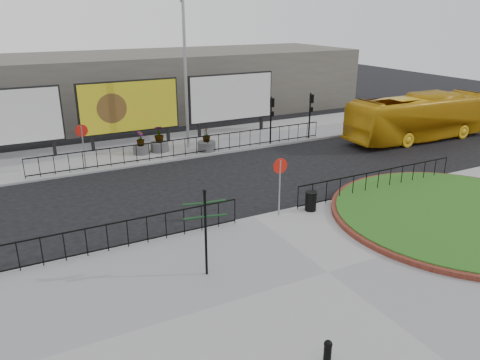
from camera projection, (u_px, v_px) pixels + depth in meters
ground at (253, 219)px, 19.40m from camera, size 90.00×90.00×0.00m
pavement_near at (328, 274)px, 15.22m from camera, size 30.00×10.00×0.12m
pavement_far at (160, 147)px, 29.38m from camera, size 44.00×6.00×0.12m
brick_edge at (459, 215)px, 19.27m from camera, size 10.40×10.40×0.18m
grass_lawn at (459, 214)px, 19.26m from camera, size 10.00×10.00×0.22m
railing_near_left at (107, 238)px, 16.31m from camera, size 10.00×0.10×1.10m
railing_near_right at (378, 181)px, 21.76m from camera, size 9.00×0.10×1.10m
railing_far at (191, 146)px, 27.36m from camera, size 18.00×0.10×1.10m
speed_sign_far at (82, 137)px, 24.41m from camera, size 0.64×0.07×2.47m
speed_sign_near at (280, 174)px, 18.86m from camera, size 0.64×0.07×2.47m
billboard_left at (3, 118)px, 25.62m from camera, size 6.20×0.31×4.10m
billboard_mid at (129, 107)px, 28.68m from camera, size 6.20×0.31×4.10m
billboard_right at (231, 98)px, 31.73m from camera, size 6.20×0.31×4.10m
lamp_post at (186, 70)px, 27.59m from camera, size 0.74×0.18×9.23m
signal_pole_a at (271, 113)px, 29.31m from camera, size 0.22×0.26×3.00m
signal_pole_b at (311, 109)px, 30.61m from camera, size 0.22×0.26×3.00m
building_backdrop at (118, 87)px, 36.89m from camera, size 40.00×10.00×5.00m
fingerpost_sign at (205, 224)px, 14.50m from camera, size 1.37×0.46×2.93m
bollard at (328, 351)px, 11.15m from camera, size 0.21×0.21×0.66m
litter_bin at (311, 201)px, 19.79m from camera, size 0.51×0.51×0.84m
bus at (420, 117)px, 30.91m from camera, size 10.93×2.86×3.03m
planter_a at (141, 146)px, 27.71m from camera, size 0.93×0.93×1.37m
planter_b at (159, 143)px, 28.19m from camera, size 1.08×1.08×1.57m
planter_c at (206, 143)px, 28.31m from camera, size 1.09×1.09×1.44m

